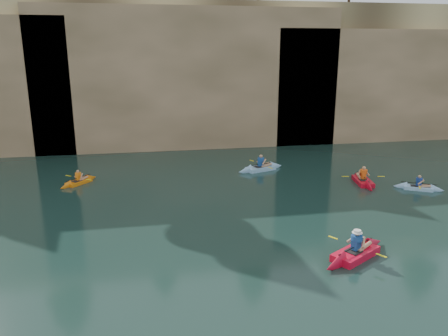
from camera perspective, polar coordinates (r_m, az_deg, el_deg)
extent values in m
plane|color=black|center=(15.05, -2.01, -16.05)|extent=(160.00, 160.00, 0.00)
cube|color=tan|center=(42.81, -8.30, 12.64)|extent=(70.00, 16.00, 12.00)
cube|color=tan|center=(35.61, -4.45, 11.77)|extent=(24.00, 2.40, 11.40)
cube|color=tan|center=(42.74, 23.76, 10.08)|extent=(26.00, 2.40, 9.84)
cube|color=black|center=(35.30, -13.95, 4.63)|extent=(3.50, 1.00, 3.20)
cube|color=black|center=(37.08, 8.24, 6.43)|extent=(5.00, 1.00, 4.50)
cube|color=red|center=(18.00, 16.79, -10.62)|extent=(2.96, 2.27, 0.33)
cone|color=red|center=(19.08, 19.01, -9.29)|extent=(1.33, 1.27, 0.87)
cone|color=red|center=(16.95, 14.27, -12.11)|extent=(1.33, 1.27, 0.87)
cube|color=black|center=(17.82, 16.56, -10.39)|extent=(0.75, 0.75, 0.04)
cube|color=#1A4790|center=(17.81, 16.90, -9.30)|extent=(0.45, 0.40, 0.55)
sphere|color=tan|center=(17.65, 17.00, -8.12)|extent=(0.23, 0.23, 0.23)
cylinder|color=black|center=(17.87, 16.86, -9.74)|extent=(2.01, 1.22, 0.04)
cube|color=yellow|center=(18.38, 14.05, -8.81)|extent=(0.28, 0.40, 0.02)
cube|color=yellow|center=(17.41, 19.86, -10.70)|extent=(0.28, 0.40, 0.02)
cylinder|color=white|center=(17.63, 17.01, -7.99)|extent=(0.40, 0.40, 0.11)
cube|color=orange|center=(27.69, -18.44, -1.72)|extent=(1.90, 2.09, 0.24)
cone|color=orange|center=(28.35, -16.94, -1.21)|extent=(0.98, 1.00, 0.65)
cone|color=orange|center=(27.06, -20.02, -2.25)|extent=(0.98, 1.00, 0.65)
cube|color=black|center=(27.57, -18.69, -1.62)|extent=(0.66, 0.68, 0.04)
cube|color=orange|center=(27.60, -18.50, -1.05)|extent=(0.33, 0.35, 0.43)
sphere|color=tan|center=(27.52, -18.56, -0.43)|extent=(0.18, 0.18, 0.18)
cylinder|color=black|center=(27.62, -18.49, -1.21)|extent=(1.25, 1.49, 0.04)
cube|color=yellow|center=(28.24, -19.66, -0.96)|extent=(0.37, 0.33, 0.02)
cube|color=yellow|center=(27.01, -17.26, -1.47)|extent=(0.37, 0.33, 0.02)
cube|color=#91C4F3|center=(27.55, 24.05, -2.36)|extent=(2.17, 1.67, 0.24)
cone|color=#91C4F3|center=(27.66, 26.10, -2.53)|extent=(0.98, 0.94, 0.66)
cone|color=#91C4F3|center=(27.48, 21.98, -2.17)|extent=(0.98, 0.94, 0.66)
cube|color=black|center=(27.51, 23.75, -2.15)|extent=(0.68, 0.63, 0.04)
cube|color=navy|center=(27.46, 24.12, -1.67)|extent=(0.35, 0.32, 0.44)
sphere|color=tan|center=(27.38, 24.19, -1.04)|extent=(0.18, 0.18, 0.18)
cylinder|color=black|center=(27.48, 24.10, -1.84)|extent=(1.69, 1.02, 0.04)
cube|color=yellow|center=(28.32, 24.00, -1.35)|extent=(0.28, 0.40, 0.02)
cube|color=yellow|center=(26.65, 24.21, -2.36)|extent=(0.28, 0.40, 0.02)
cube|color=red|center=(27.65, 17.69, -1.62)|extent=(1.32, 2.86, 0.29)
cone|color=red|center=(28.84, 16.93, -0.88)|extent=(0.96, 1.10, 0.79)
cone|color=red|center=(26.47, 18.51, -2.43)|extent=(0.96, 1.10, 0.79)
cube|color=black|center=(27.48, 17.80, -1.48)|extent=(0.59, 0.63, 0.04)
cube|color=orange|center=(27.54, 17.76, -0.78)|extent=(0.30, 0.40, 0.53)
sphere|color=tan|center=(27.44, 17.82, -0.01)|extent=(0.22, 0.22, 0.22)
cylinder|color=black|center=(27.57, 17.73, -1.05)|extent=(0.47, 2.31, 0.04)
cube|color=yellow|center=(27.27, 15.58, -1.06)|extent=(0.43, 0.16, 0.02)
cube|color=yellow|center=(27.92, 19.83, -1.04)|extent=(0.43, 0.16, 0.02)
cube|color=#86B8E0|center=(29.24, 4.81, -0.03)|extent=(2.82, 1.69, 0.29)
cone|color=#86B8E0|center=(29.96, 6.81, 0.29)|extent=(1.17, 1.08, 0.81)
cone|color=#86B8E0|center=(28.56, 2.71, -0.37)|extent=(1.17, 1.08, 0.81)
cube|color=black|center=(29.13, 4.57, 0.15)|extent=(0.69, 0.66, 0.04)
cube|color=#19468E|center=(29.13, 4.83, 0.79)|extent=(0.42, 0.34, 0.54)
sphere|color=tan|center=(29.04, 4.85, 1.53)|extent=(0.23, 0.23, 0.23)
cylinder|color=black|center=(29.17, 4.82, 0.51)|extent=(2.26, 0.82, 0.04)
cube|color=yellow|center=(30.04, 3.64, 0.97)|extent=(0.21, 0.42, 0.02)
cube|color=yellow|center=(28.31, 6.08, 0.03)|extent=(0.21, 0.42, 0.02)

